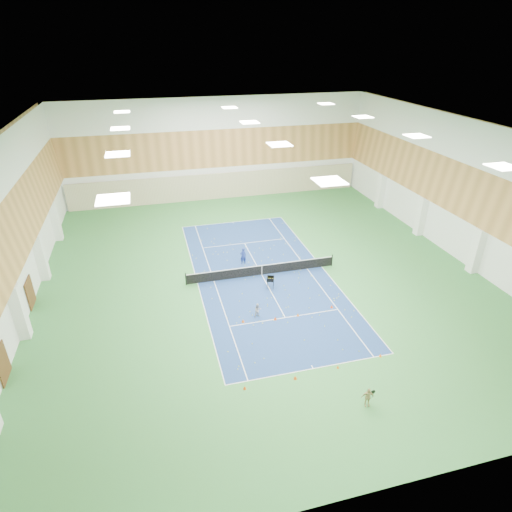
# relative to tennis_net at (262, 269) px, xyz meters

# --- Properties ---
(ground) EXTENTS (40.00, 40.00, 0.00)m
(ground) POSITION_rel_tennis_net_xyz_m (0.00, 0.00, -0.55)
(ground) COLOR #327536
(ground) RESTS_ON ground
(room_shell) EXTENTS (36.00, 40.00, 12.00)m
(room_shell) POSITION_rel_tennis_net_xyz_m (0.00, 0.00, 5.45)
(room_shell) COLOR white
(room_shell) RESTS_ON ground
(wood_cladding) EXTENTS (36.00, 40.00, 8.00)m
(wood_cladding) POSITION_rel_tennis_net_xyz_m (0.00, 0.00, 7.45)
(wood_cladding) COLOR #BE8346
(wood_cladding) RESTS_ON room_shell
(ceiling_light_grid) EXTENTS (21.40, 25.40, 0.06)m
(ceiling_light_grid) POSITION_rel_tennis_net_xyz_m (0.00, 0.00, 11.37)
(ceiling_light_grid) COLOR white
(ceiling_light_grid) RESTS_ON room_shell
(court_surface) EXTENTS (10.97, 23.77, 0.01)m
(court_surface) POSITION_rel_tennis_net_xyz_m (0.00, 0.00, -0.55)
(court_surface) COLOR navy
(court_surface) RESTS_ON ground
(tennis_balls_scatter) EXTENTS (10.57, 22.77, 0.07)m
(tennis_balls_scatter) POSITION_rel_tennis_net_xyz_m (0.00, 0.00, -0.50)
(tennis_balls_scatter) COLOR yellow
(tennis_balls_scatter) RESTS_ON ground
(tennis_net) EXTENTS (12.80, 0.10, 1.10)m
(tennis_net) POSITION_rel_tennis_net_xyz_m (0.00, 0.00, 0.00)
(tennis_net) COLOR black
(tennis_net) RESTS_ON ground
(back_curtain) EXTENTS (35.40, 0.16, 3.20)m
(back_curtain) POSITION_rel_tennis_net_xyz_m (0.00, 19.75, 1.05)
(back_curtain) COLOR #C6B793
(back_curtain) RESTS_ON ground
(door_left_a) EXTENTS (0.08, 1.80, 2.20)m
(door_left_a) POSITION_rel_tennis_net_xyz_m (-17.92, -8.00, 0.55)
(door_left_a) COLOR #593319
(door_left_a) RESTS_ON ground
(door_left_b) EXTENTS (0.08, 1.80, 2.20)m
(door_left_b) POSITION_rel_tennis_net_xyz_m (-17.92, 0.00, 0.55)
(door_left_b) COLOR #593319
(door_left_b) RESTS_ON ground
(coach) EXTENTS (0.62, 0.46, 1.57)m
(coach) POSITION_rel_tennis_net_xyz_m (-1.07, 2.36, 0.23)
(coach) COLOR navy
(coach) RESTS_ON ground
(child_court) EXTENTS (0.63, 0.54, 1.10)m
(child_court) POSITION_rel_tennis_net_xyz_m (-1.88, -5.75, -0.00)
(child_court) COLOR #9B9AA3
(child_court) RESTS_ON ground
(child_apron) EXTENTS (0.76, 0.43, 1.21)m
(child_apron) POSITION_rel_tennis_net_xyz_m (1.78, -15.34, 0.06)
(child_apron) COLOR tan
(child_apron) RESTS_ON ground
(ball_cart) EXTENTS (0.75, 0.75, 1.00)m
(ball_cart) POSITION_rel_tennis_net_xyz_m (0.12, -2.17, -0.05)
(ball_cart) COLOR black
(ball_cart) RESTS_ON ground
(cone_svc_a) EXTENTS (0.23, 0.23, 0.25)m
(cone_svc_a) POSITION_rel_tennis_net_xyz_m (-3.07, -6.15, -0.43)
(cone_svc_a) COLOR #E25B0B
(cone_svc_a) RESTS_ON ground
(cone_svc_b) EXTENTS (0.23, 0.23, 0.25)m
(cone_svc_b) POSITION_rel_tennis_net_xyz_m (-0.77, -6.44, -0.42)
(cone_svc_b) COLOR #FF4D0D
(cone_svc_b) RESTS_ON ground
(cone_svc_c) EXTENTS (0.21, 0.21, 0.23)m
(cone_svc_c) POSITION_rel_tennis_net_xyz_m (0.96, -6.42, -0.44)
(cone_svc_c) COLOR orange
(cone_svc_c) RESTS_ON ground
(cone_svc_d) EXTENTS (0.22, 0.22, 0.24)m
(cone_svc_d) POSITION_rel_tennis_net_xyz_m (3.76, -6.07, -0.43)
(cone_svc_d) COLOR #FF440D
(cone_svc_d) RESTS_ON ground
(cone_base_a) EXTENTS (0.20, 0.20, 0.22)m
(cone_base_a) POSITION_rel_tennis_net_xyz_m (-4.45, -12.46, -0.44)
(cone_base_a) COLOR #FF530D
(cone_base_a) RESTS_ON ground
(cone_base_b) EXTENTS (0.22, 0.22, 0.24)m
(cone_base_b) POSITION_rel_tennis_net_xyz_m (-1.35, -12.42, -0.43)
(cone_base_b) COLOR #E84E0C
(cone_base_b) RESTS_ON ground
(cone_base_c) EXTENTS (0.17, 0.17, 0.19)m
(cone_base_c) POSITION_rel_tennis_net_xyz_m (1.49, -12.21, -0.46)
(cone_base_c) COLOR #ED5D0C
(cone_base_c) RESTS_ON ground
(cone_base_d) EXTENTS (0.19, 0.19, 0.21)m
(cone_base_d) POSITION_rel_tennis_net_xyz_m (4.54, -11.92, -0.45)
(cone_base_d) COLOR orange
(cone_base_d) RESTS_ON ground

